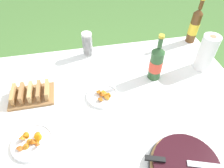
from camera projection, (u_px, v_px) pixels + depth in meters
name	position (u px, v px, depth m)	size (l,w,h in m)	color
ground_plane	(104.00, 161.00, 1.66)	(16.00, 16.00, 0.00)	#4C7A38
garden_table	(101.00, 116.00, 1.19)	(1.80, 1.23, 0.70)	brown
tablecloth	(100.00, 111.00, 1.16)	(1.81, 1.24, 0.10)	white
berry_tart	(185.00, 166.00, 0.89)	(0.33, 0.33, 0.06)	#38383D
serving_knife	(180.00, 162.00, 0.87)	(0.36, 0.14, 0.01)	silver
cup_stack	(87.00, 45.00, 1.44)	(0.07, 0.07, 0.19)	white
cider_bottle_green	(156.00, 63.00, 1.25)	(0.08, 0.08, 0.32)	#2D562D
cider_bottle_amber	(194.00, 26.00, 1.54)	(0.07, 0.07, 0.35)	brown
snack_plate_near	(103.00, 96.00, 1.21)	(0.20, 0.20, 0.06)	white
snack_plate_left	(32.00, 142.00, 0.99)	(0.21, 0.21, 0.06)	white
paper_towel_roll	(206.00, 53.00, 1.32)	(0.11, 0.11, 0.25)	white
bread_board	(31.00, 94.00, 1.20)	(0.26, 0.18, 0.07)	olive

